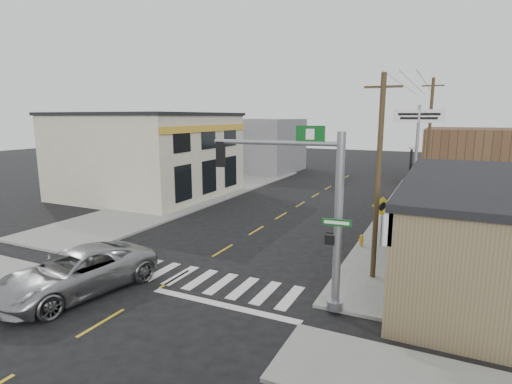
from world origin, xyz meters
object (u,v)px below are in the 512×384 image
at_px(traffic_signal_pole, 317,202).
at_px(guide_sign, 402,219).
at_px(dance_center_sign, 418,132).
at_px(bare_tree, 432,194).
at_px(fire_hydrant, 361,240).
at_px(utility_pole_far, 429,137).
at_px(lamp_post, 410,184).
at_px(utility_pole_near, 378,177).
at_px(suv, 77,272).

distance_m(traffic_signal_pole, guide_sign, 7.88).
bearing_deg(dance_center_sign, guide_sign, -98.46).
distance_m(traffic_signal_pole, bare_tree, 5.11).
xyz_separation_m(fire_hydrant, utility_pole_far, (2.27, 15.14, 4.58)).
bearing_deg(fire_hydrant, lamp_post, 56.52).
xyz_separation_m(fire_hydrant, utility_pole_near, (1.20, -3.82, 3.89)).
distance_m(suv, utility_pole_near, 12.32).
height_order(lamp_post, bare_tree, lamp_post).
xyz_separation_m(suv, dance_center_sign, (10.53, 20.93, 4.80)).
relative_size(suv, fire_hydrant, 9.85).
bearing_deg(traffic_signal_pole, fire_hydrant, 82.92).
distance_m(fire_hydrant, bare_tree, 5.80).
bearing_deg(suv, bare_tree, 38.80).
distance_m(suv, bare_tree, 13.98).
bearing_deg(utility_pole_far, utility_pole_near, -90.91).
distance_m(traffic_signal_pole, fire_hydrant, 8.07).
xyz_separation_m(dance_center_sign, utility_pole_near, (-0.46, -14.76, -1.29)).
bearing_deg(suv, utility_pole_near, 42.16).
bearing_deg(guide_sign, fire_hydrant, 163.46).
height_order(dance_center_sign, utility_pole_near, utility_pole_near).
xyz_separation_m(traffic_signal_pole, bare_tree, (3.45, 3.77, -0.10)).
bearing_deg(utility_pole_near, traffic_signal_pole, -116.07).
bearing_deg(guide_sign, utility_pole_near, -116.62).
distance_m(suv, traffic_signal_pole, 9.52).
relative_size(fire_hydrant, dance_center_sign, 0.08).
distance_m(suv, dance_center_sign, 23.92).
bearing_deg(traffic_signal_pole, bare_tree, 42.45).
bearing_deg(dance_center_sign, bare_tree, -93.68).
height_order(bare_tree, utility_pole_near, utility_pole_near).
xyz_separation_m(guide_sign, bare_tree, (1.29, -3.53, 1.97)).
relative_size(fire_hydrant, bare_tree, 0.13).
bearing_deg(utility_pole_far, suv, -111.59).
bearing_deg(lamp_post, dance_center_sign, 113.94).
distance_m(suv, fire_hydrant, 13.36).
height_order(suv, fire_hydrant, suv).
height_order(traffic_signal_pole, utility_pole_far, utility_pole_far).
height_order(traffic_signal_pole, fire_hydrant, traffic_signal_pole).
relative_size(fire_hydrant, lamp_post, 0.12).
xyz_separation_m(utility_pole_near, utility_pole_far, (1.07, 18.96, 0.70)).
xyz_separation_m(suv, traffic_signal_pole, (8.61, 2.68, 3.03)).
bearing_deg(suv, dance_center_sign, 73.97).
bearing_deg(utility_pole_near, utility_pole_far, 83.33).
height_order(suv, utility_pole_far, utility_pole_far).
height_order(suv, dance_center_sign, dance_center_sign).
distance_m(fire_hydrant, utility_pole_near, 5.58).
relative_size(guide_sign, dance_center_sign, 0.35).
xyz_separation_m(bare_tree, utility_pole_near, (-1.99, -0.28, 0.58)).
xyz_separation_m(fire_hydrant, dance_center_sign, (1.66, 10.94, 5.18)).
bearing_deg(traffic_signal_pole, guide_sign, 68.46).
distance_m(dance_center_sign, utility_pole_far, 4.28).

